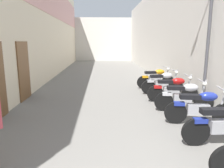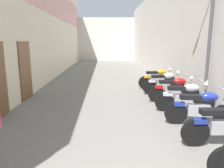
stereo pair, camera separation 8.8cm
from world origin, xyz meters
name	(u,v)px [view 1 (the left image)]	position (x,y,z in m)	size (l,w,h in m)	color
ground_plane	(107,85)	(0.00, 10.36, 0.00)	(40.71, 40.71, 0.00)	slate
building_left	(45,21)	(-3.45, 12.29, 3.37)	(0.45, 24.71, 6.68)	beige
building_right	(164,31)	(3.46, 12.35, 2.84)	(0.45, 24.71, 5.67)	beige
building_far_end	(103,40)	(0.00, 25.71, 2.47)	(9.52, 2.00, 4.93)	beige
motorcycle_fourth	(201,106)	(2.32, 4.92, 0.50)	(1.84, 0.58, 1.04)	black
motorcycle_fifth	(184,96)	(2.32, 6.02, 0.50)	(1.85, 0.58, 1.04)	black
motorcycle_sixth	(173,89)	(2.32, 7.09, 0.50)	(1.85, 0.58, 1.04)	black
motorcycle_seventh	(163,82)	(2.32, 8.38, 0.50)	(1.85, 0.58, 1.04)	black
motorcycle_eighth	(156,78)	(2.32, 9.50, 0.50)	(1.84, 0.58, 1.04)	black
street_lamp	(206,30)	(3.01, 6.37, 2.56)	(0.79, 0.18, 4.34)	#47474C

